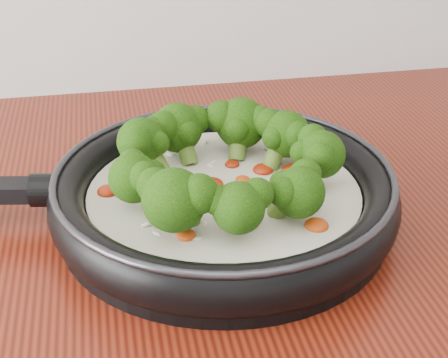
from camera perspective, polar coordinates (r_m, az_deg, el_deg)
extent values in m
cylinder|color=black|center=(0.69, 0.00, -3.17)|extent=(0.40, 0.40, 0.01)
torus|color=black|center=(0.67, 0.00, -1.25)|extent=(0.42, 0.42, 0.04)
torus|color=#2D2D33|center=(0.66, 0.00, 0.57)|extent=(0.41, 0.41, 0.01)
cylinder|color=black|center=(0.69, -15.30, -0.94)|extent=(0.04, 0.04, 0.04)
cylinder|color=beige|center=(0.68, 0.00, -1.82)|extent=(0.33, 0.33, 0.02)
ellipsoid|color=#931D07|center=(0.67, 5.68, -1.14)|extent=(0.03, 0.03, 0.01)
ellipsoid|color=#931D07|center=(0.68, -10.21, -1.08)|extent=(0.03, 0.03, 0.01)
ellipsoid|color=#B73B0B|center=(0.69, 1.66, -0.08)|extent=(0.02, 0.02, 0.01)
ellipsoid|color=#931D07|center=(0.65, -1.19, -1.75)|extent=(0.03, 0.03, 0.01)
ellipsoid|color=#931D07|center=(0.71, 3.48, 0.82)|extent=(0.03, 0.03, 0.01)
ellipsoid|color=#B73B0B|center=(0.60, -3.37, -4.98)|extent=(0.02, 0.02, 0.01)
ellipsoid|color=#931D07|center=(0.61, 2.25, -4.04)|extent=(0.02, 0.02, 0.01)
ellipsoid|color=#931D07|center=(0.71, 5.82, 0.88)|extent=(0.02, 0.02, 0.01)
ellipsoid|color=#B73B0B|center=(0.64, -4.76, -2.75)|extent=(0.03, 0.03, 0.01)
ellipsoid|color=#931D07|center=(0.66, -0.35, -1.31)|extent=(0.03, 0.03, 0.01)
ellipsoid|color=#931D07|center=(0.68, -1.11, -0.51)|extent=(0.03, 0.03, 0.01)
ellipsoid|color=#B73B0B|center=(0.62, 8.17, -4.08)|extent=(0.03, 0.03, 0.01)
ellipsoid|color=#931D07|center=(0.63, -0.21, -3.17)|extent=(0.02, 0.02, 0.01)
ellipsoid|color=#931D07|center=(0.72, 0.72, 1.31)|extent=(0.02, 0.02, 0.01)
ellipsoid|color=#B73B0B|center=(0.64, 7.43, -2.59)|extent=(0.03, 0.03, 0.01)
ellipsoid|color=#931D07|center=(0.71, 6.38, 0.80)|extent=(0.03, 0.03, 0.01)
ellipsoid|color=white|center=(0.60, -5.95, -4.87)|extent=(0.01, 0.01, 0.00)
ellipsoid|color=white|center=(0.62, -5.45, -3.78)|extent=(0.01, 0.01, 0.00)
ellipsoid|color=white|center=(0.72, -1.26, 1.19)|extent=(0.01, 0.01, 0.00)
ellipsoid|color=white|center=(0.67, 0.65, -0.71)|extent=(0.01, 0.01, 0.00)
ellipsoid|color=white|center=(0.64, -4.90, -2.48)|extent=(0.01, 0.01, 0.00)
ellipsoid|color=white|center=(0.67, -0.07, -0.93)|extent=(0.01, 0.01, 0.00)
ellipsoid|color=white|center=(0.73, 5.00, 1.41)|extent=(0.01, 0.01, 0.00)
ellipsoid|color=white|center=(0.59, -2.43, -5.33)|extent=(0.01, 0.01, 0.00)
ellipsoid|color=white|center=(0.76, 3.75, 2.74)|extent=(0.01, 0.01, 0.00)
ellipsoid|color=white|center=(0.77, -1.61, 3.33)|extent=(0.01, 0.01, 0.00)
ellipsoid|color=white|center=(0.74, -4.77, 2.16)|extent=(0.01, 0.01, 0.00)
ellipsoid|color=white|center=(0.72, -2.63, 1.57)|extent=(0.01, 0.01, 0.00)
ellipsoid|color=white|center=(0.62, -1.67, -4.01)|extent=(0.01, 0.01, 0.00)
ellipsoid|color=white|center=(0.68, 1.01, -0.71)|extent=(0.01, 0.01, 0.00)
ellipsoid|color=white|center=(0.62, 2.32, -3.73)|extent=(0.01, 0.01, 0.00)
ellipsoid|color=white|center=(0.61, -6.84, -4.03)|extent=(0.01, 0.01, 0.00)
ellipsoid|color=white|center=(0.70, 5.32, 0.50)|extent=(0.01, 0.01, 0.00)
ellipsoid|color=white|center=(0.73, 1.39, 1.74)|extent=(0.01, 0.01, 0.00)
ellipsoid|color=white|center=(0.66, 7.82, -1.81)|extent=(0.00, 0.01, 0.00)
ellipsoid|color=white|center=(0.73, -0.95, 1.47)|extent=(0.01, 0.01, 0.00)
ellipsoid|color=white|center=(0.67, 0.66, -0.98)|extent=(0.01, 0.01, 0.00)
ellipsoid|color=white|center=(0.67, -0.07, -0.86)|extent=(0.01, 0.00, 0.00)
ellipsoid|color=white|center=(0.68, 1.45, -0.13)|extent=(0.01, 0.01, 0.00)
cylinder|color=olive|center=(0.67, 6.81, 0.46)|extent=(0.04, 0.03, 0.05)
sphere|color=black|center=(0.66, 8.59, 2.17)|extent=(0.06, 0.06, 0.05)
sphere|color=black|center=(0.67, 7.86, 3.56)|extent=(0.04, 0.04, 0.03)
sphere|color=black|center=(0.64, 8.48, 1.96)|extent=(0.03, 0.03, 0.03)
sphere|color=black|center=(0.66, 6.88, 2.34)|extent=(0.03, 0.03, 0.02)
cylinder|color=olive|center=(0.71, 4.53, 2.20)|extent=(0.04, 0.03, 0.04)
sphere|color=black|center=(0.72, 5.53, 3.98)|extent=(0.06, 0.06, 0.05)
sphere|color=black|center=(0.72, 4.03, 4.95)|extent=(0.04, 0.04, 0.03)
sphere|color=black|center=(0.70, 6.52, 3.86)|extent=(0.04, 0.04, 0.03)
sphere|color=black|center=(0.70, 4.45, 3.68)|extent=(0.03, 0.03, 0.03)
cylinder|color=olive|center=(0.73, 1.26, 3.04)|extent=(0.03, 0.04, 0.04)
sphere|color=black|center=(0.74, 1.53, 4.97)|extent=(0.07, 0.07, 0.06)
sphere|color=black|center=(0.73, -0.26, 5.54)|extent=(0.04, 0.04, 0.04)
sphere|color=black|center=(0.73, 3.19, 5.16)|extent=(0.04, 0.04, 0.03)
sphere|color=black|center=(0.72, 1.24, 4.50)|extent=(0.03, 0.03, 0.03)
cylinder|color=olive|center=(0.72, -3.37, 2.66)|extent=(0.03, 0.04, 0.04)
sphere|color=black|center=(0.73, -4.12, 4.54)|extent=(0.07, 0.07, 0.06)
sphere|color=black|center=(0.71, -5.37, 4.61)|extent=(0.04, 0.04, 0.04)
sphere|color=black|center=(0.73, -2.51, 5.28)|extent=(0.04, 0.04, 0.03)
sphere|color=black|center=(0.71, -3.33, 4.15)|extent=(0.03, 0.03, 0.03)
cylinder|color=olive|center=(0.69, -5.93, 1.51)|extent=(0.04, 0.04, 0.04)
sphere|color=black|center=(0.69, -7.34, 3.29)|extent=(0.06, 0.06, 0.05)
sphere|color=black|center=(0.67, -7.72, 3.22)|extent=(0.04, 0.04, 0.03)
sphere|color=black|center=(0.70, -6.27, 4.35)|extent=(0.04, 0.04, 0.03)
sphere|color=black|center=(0.68, -5.90, 3.18)|extent=(0.03, 0.03, 0.03)
cylinder|color=olive|center=(0.64, -6.38, -1.10)|extent=(0.04, 0.02, 0.04)
sphere|color=black|center=(0.63, -7.98, 0.09)|extent=(0.06, 0.06, 0.05)
sphere|color=black|center=(0.61, -6.98, 0.15)|extent=(0.04, 0.04, 0.03)
sphere|color=black|center=(0.64, -8.08, 1.42)|extent=(0.03, 0.03, 0.03)
sphere|color=black|center=(0.63, -6.26, 0.60)|extent=(0.03, 0.03, 0.02)
cylinder|color=olive|center=(0.60, -3.42, -2.82)|extent=(0.04, 0.04, 0.04)
sphere|color=black|center=(0.58, -4.43, -1.87)|extent=(0.07, 0.07, 0.06)
sphere|color=black|center=(0.57, -2.22, -1.32)|extent=(0.04, 0.04, 0.04)
sphere|color=black|center=(0.59, -6.08, -0.61)|extent=(0.04, 0.04, 0.03)
sphere|color=black|center=(0.59, -3.45, -0.80)|extent=(0.03, 0.03, 0.03)
cylinder|color=olive|center=(0.60, 1.01, -3.31)|extent=(0.02, 0.04, 0.04)
sphere|color=black|center=(0.57, 1.30, -2.56)|extent=(0.06, 0.06, 0.05)
sphere|color=black|center=(0.57, 2.98, -1.33)|extent=(0.03, 0.03, 0.03)
sphere|color=black|center=(0.57, -0.55, -1.88)|extent=(0.03, 0.03, 0.03)
sphere|color=black|center=(0.59, 1.00, -1.36)|extent=(0.03, 0.03, 0.02)
cylinder|color=olive|center=(0.62, 5.23, -2.16)|extent=(0.03, 0.04, 0.04)
sphere|color=black|center=(0.60, 6.62, -1.18)|extent=(0.06, 0.06, 0.05)
sphere|color=black|center=(0.61, 7.22, 0.38)|extent=(0.04, 0.04, 0.03)
sphere|color=black|center=(0.59, 5.23, -1.14)|extent=(0.03, 0.03, 0.03)
sphere|color=black|center=(0.61, 5.15, -0.36)|extent=(0.03, 0.03, 0.02)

